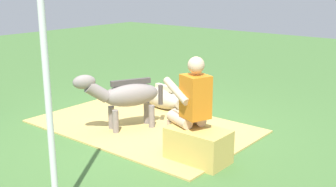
% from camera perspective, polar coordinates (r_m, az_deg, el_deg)
% --- Properties ---
extents(ground_plane, '(24.00, 24.00, 0.00)m').
position_cam_1_polar(ground_plane, '(6.27, -2.56, -4.99)').
color(ground_plane, '#426B33').
extents(hay_patch, '(3.26, 2.05, 0.02)m').
position_cam_1_polar(hay_patch, '(6.42, -3.38, -4.40)').
color(hay_patch, tan).
rests_on(hay_patch, ground).
extents(hay_bale, '(0.75, 0.45, 0.41)m').
position_cam_1_polar(hay_bale, '(5.18, 4.08, -6.99)').
color(hay_bale, tan).
rests_on(hay_bale, ground).
extents(person_seated, '(0.72, 0.56, 1.29)m').
position_cam_1_polar(person_seated, '(5.13, 3.05, -1.34)').
color(person_seated, '#D8AD8C').
rests_on(person_seated, ground).
extents(pony_standing, '(0.77, 1.25, 0.89)m').
position_cam_1_polar(pony_standing, '(6.14, -5.79, -0.26)').
color(pony_standing, slate).
rests_on(pony_standing, ground).
extents(pony_lying, '(1.36, 0.58, 0.42)m').
position_cam_1_polar(pony_lying, '(7.21, -0.31, -0.70)').
color(pony_lying, tan).
rests_on(pony_lying, ground).
extents(tent_pole_left, '(0.06, 0.06, 2.57)m').
position_cam_1_polar(tent_pole_left, '(3.76, -16.03, 1.23)').
color(tent_pole_left, silver).
rests_on(tent_pole_left, ground).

